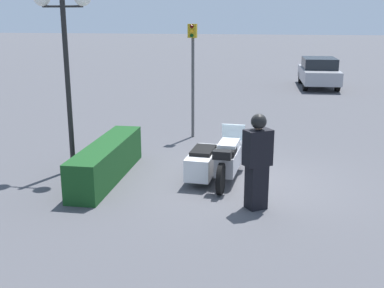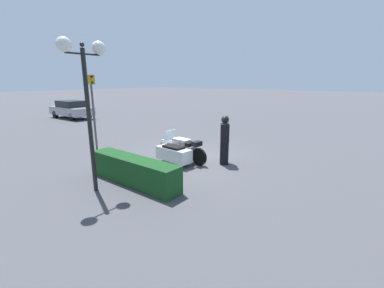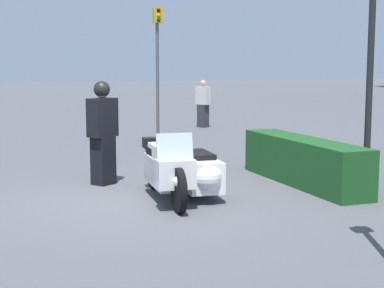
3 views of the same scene
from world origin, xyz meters
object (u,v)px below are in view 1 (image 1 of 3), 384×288
police_motorcycle (216,159)px  parked_car_background (319,72)px  officer_rider (257,159)px  twin_lamp_post (64,30)px  hedge_bush_curbside (107,161)px  traffic_light_near (193,64)px

police_motorcycle → parked_car_background: parked_car_background is taller
police_motorcycle → officer_rider: officer_rider is taller
twin_lamp_post → parked_car_background: 16.85m
hedge_bush_curbside → twin_lamp_post: twin_lamp_post is taller
officer_rider → parked_car_background: officer_rider is taller
traffic_light_near → officer_rider: bearing=27.6°
parked_car_background → hedge_bush_curbside: bearing=156.5°
hedge_bush_curbside → traffic_light_near: 4.73m
officer_rider → traffic_light_near: traffic_light_near is taller
police_motorcycle → twin_lamp_post: (0.07, 3.54, 2.88)m
police_motorcycle → parked_car_background: (15.10, -3.64, 0.32)m
parked_car_background → twin_lamp_post: bearing=152.5°
officer_rider → parked_car_background: size_ratio=0.45×
officer_rider → hedge_bush_curbside: 3.73m
police_motorcycle → traffic_light_near: bearing=21.7°
twin_lamp_post → police_motorcycle: bearing=-91.2°
parked_car_background → traffic_light_near: bearing=155.2°
police_motorcycle → traffic_light_near: size_ratio=0.75×
hedge_bush_curbside → officer_rider: bearing=-109.6°
police_motorcycle → twin_lamp_post: twin_lamp_post is taller
hedge_bush_curbside → traffic_light_near: bearing=-17.9°
police_motorcycle → hedge_bush_curbside: 2.53m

